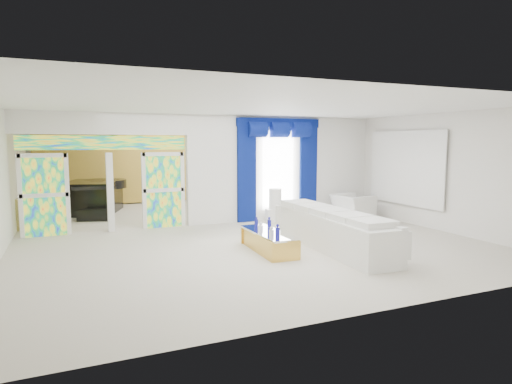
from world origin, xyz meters
name	(u,v)px	position (x,y,z in m)	size (l,w,h in m)	color
floor	(227,230)	(0.00, 0.00, 0.00)	(12.00, 12.00, 0.00)	#B7AF9E
dividing_wall	(284,168)	(2.15, 1.00, 1.50)	(5.70, 0.18, 3.00)	white
dividing_header	(104,123)	(-2.85, 1.00, 2.73)	(4.30, 0.18, 0.55)	white
stained_panel_left	(44,195)	(-4.28, 1.00, 1.00)	(0.95, 0.04, 2.00)	#994C3F
stained_panel_right	(164,190)	(-1.42, 1.00, 1.00)	(0.95, 0.04, 2.00)	#994C3F
stained_transom	(105,143)	(-2.85, 1.00, 2.25)	(4.00, 0.05, 0.35)	#994C3F
window_pane	(278,170)	(1.90, 0.90, 1.45)	(1.00, 0.02, 2.30)	white
blue_drape_left	(247,173)	(0.90, 0.87, 1.40)	(0.55, 0.10, 2.80)	#031346
blue_drape_right	(308,171)	(2.90, 0.87, 1.40)	(0.55, 0.10, 2.80)	#031346
blue_pelmet	(279,123)	(1.90, 0.87, 2.82)	(2.60, 0.12, 0.25)	#031346
wall_mirror	(406,168)	(4.94, -1.00, 1.55)	(0.04, 2.70, 1.90)	white
gold_curtains	(175,162)	(0.00, 5.90, 1.50)	(9.70, 0.12, 2.90)	gold
white_sofa	(332,231)	(1.40, -2.74, 0.36)	(0.82, 3.82, 0.73)	white
coffee_table	(269,242)	(0.05, -2.44, 0.20)	(0.59, 1.76, 0.39)	gold
console_table	(284,214)	(1.97, 0.60, 0.18)	(1.08, 0.34, 0.36)	white
table_lamp	(275,199)	(1.67, 0.60, 0.65)	(0.36, 0.36, 0.58)	silver
armchair	(352,206)	(4.02, 0.15, 0.36)	(1.09, 0.96, 0.71)	white
grand_piano	(92,197)	(-3.07, 4.38, 0.50)	(1.52, 2.00, 1.01)	black
piano_bench	(95,215)	(-3.07, 2.78, 0.16)	(0.95, 0.37, 0.32)	black
tv_console	(30,214)	(-4.70, 2.12, 0.41)	(0.56, 0.51, 0.82)	tan
chandelier	(118,129)	(-2.30, 3.40, 2.65)	(0.60, 0.60, 0.60)	gold
decanters	(267,228)	(0.02, -2.44, 0.48)	(0.22, 1.09, 0.26)	silver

